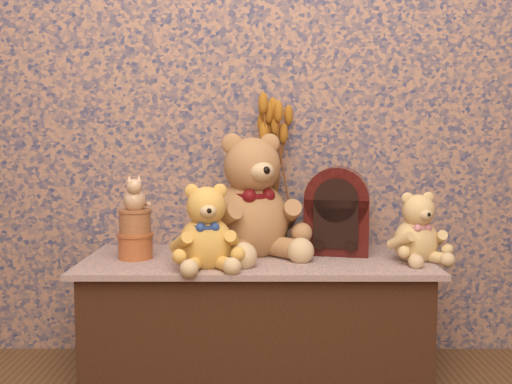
# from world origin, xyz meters

# --- Properties ---
(display_shelf) EXTENTS (1.21, 0.52, 0.43)m
(display_shelf) POSITION_xyz_m (0.00, 1.25, 0.21)
(display_shelf) COLOR #394D75
(display_shelf) RESTS_ON ground
(teddy_large) EXTENTS (0.52, 0.56, 0.47)m
(teddy_large) POSITION_xyz_m (-0.02, 1.32, 0.67)
(teddy_large) COLOR #99673B
(teddy_large) RESTS_ON display_shelf
(teddy_medium) EXTENTS (0.29, 0.32, 0.30)m
(teddy_medium) POSITION_xyz_m (-0.16, 1.11, 0.58)
(teddy_medium) COLOR gold
(teddy_medium) RESTS_ON display_shelf
(teddy_small) EXTENTS (0.26, 0.29, 0.26)m
(teddy_small) POSITION_xyz_m (0.56, 1.21, 0.56)
(teddy_small) COLOR tan
(teddy_small) RESTS_ON display_shelf
(cathedral_radio) EXTENTS (0.26, 0.21, 0.32)m
(cathedral_radio) POSITION_xyz_m (0.30, 1.35, 0.59)
(cathedral_radio) COLOR #370C0A
(cathedral_radio) RESTS_ON display_shelf
(ceramic_vase) EXTENTS (0.11, 0.11, 0.18)m
(ceramic_vase) POSITION_xyz_m (0.06, 1.39, 0.52)
(ceramic_vase) COLOR tan
(ceramic_vase) RESTS_ON display_shelf
(dried_stalks) EXTENTS (0.24, 0.24, 0.45)m
(dried_stalks) POSITION_xyz_m (0.06, 1.39, 0.84)
(dried_stalks) COLOR #AE651B
(dried_stalks) RESTS_ON ceramic_vase
(biscuit_tin_lower) EXTENTS (0.14, 0.14, 0.09)m
(biscuit_tin_lower) POSITION_xyz_m (-0.43, 1.24, 0.47)
(biscuit_tin_lower) COLOR #D1883D
(biscuit_tin_lower) RESTS_ON display_shelf
(biscuit_tin_upper) EXTENTS (0.12, 0.12, 0.09)m
(biscuit_tin_upper) POSITION_xyz_m (-0.43, 1.24, 0.56)
(biscuit_tin_upper) COLOR tan
(biscuit_tin_upper) RESTS_ON biscuit_tin_lower
(cat_figurine) EXTENTS (0.11, 0.12, 0.13)m
(cat_figurine) POSITION_xyz_m (-0.43, 1.24, 0.66)
(cat_figurine) COLOR silver
(cat_figurine) RESTS_ON biscuit_tin_upper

